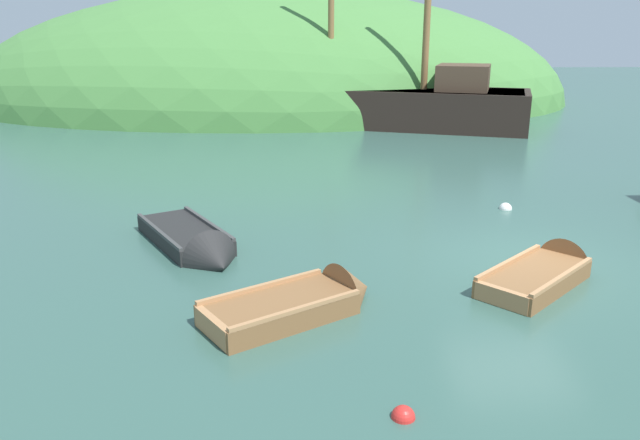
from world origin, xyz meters
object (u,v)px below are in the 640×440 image
object	(u,v)px
buoy_white	(505,209)
rowboat_far	(195,246)
rowboat_center	(546,274)
sailing_ship	(383,112)
rowboat_outer_right	(305,305)
buoy_red	(403,417)

from	to	relation	value
buoy_white	rowboat_far	bearing A→B (deg)	-159.20
rowboat_center	buoy_white	xyz separation A→B (m)	(0.72, 4.54, -0.10)
sailing_ship	buoy_white	size ratio (longest dim) A/B	48.39
sailing_ship	rowboat_center	world-z (taller)	sailing_ship
rowboat_far	rowboat_outer_right	bearing A→B (deg)	7.25
rowboat_far	rowboat_center	xyz separation A→B (m)	(6.65, -1.74, -0.00)
buoy_red	buoy_white	world-z (taller)	buoy_white
rowboat_center	rowboat_outer_right	size ratio (longest dim) A/B	0.92
rowboat_outer_right	rowboat_center	bearing A→B (deg)	-18.15
rowboat_center	buoy_red	xyz separation A→B (m)	(-3.28, -4.07, -0.10)
sailing_ship	rowboat_far	xyz separation A→B (m)	(-6.06, -16.64, -0.54)
sailing_ship	buoy_red	bearing A→B (deg)	101.83
sailing_ship	rowboat_outer_right	bearing A→B (deg)	97.62
sailing_ship	rowboat_center	distance (m)	18.40
rowboat_center	buoy_red	distance (m)	5.23
rowboat_far	rowboat_outer_right	xyz separation A→B (m)	(2.24, -2.93, 0.01)
rowboat_center	rowboat_outer_right	xyz separation A→B (m)	(-4.40, -1.19, 0.01)
rowboat_outer_right	buoy_red	bearing A→B (deg)	-101.90
rowboat_far	rowboat_center	bearing A→B (deg)	45.09
sailing_ship	buoy_red	size ratio (longest dim) A/B	53.93
rowboat_center	buoy_white	distance (m)	4.60
rowboat_center	buoy_white	world-z (taller)	rowboat_center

